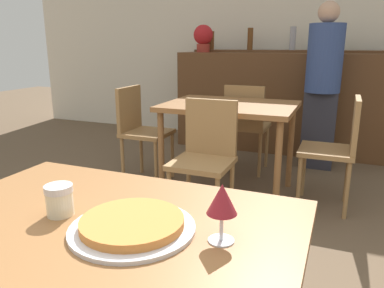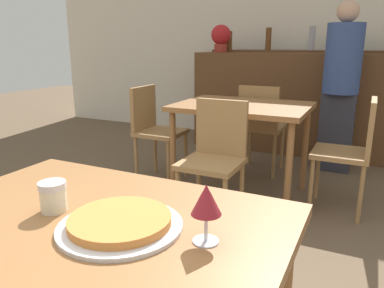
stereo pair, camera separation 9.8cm
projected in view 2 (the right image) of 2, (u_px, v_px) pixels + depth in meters
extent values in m
cube|color=silver|center=(317.00, 31.00, 4.60)|extent=(8.00, 0.05, 2.80)
cube|color=brown|center=(96.00, 224.00, 1.11)|extent=(1.13, 0.76, 0.04)
cylinder|color=brown|center=(59.00, 247.00, 1.70)|extent=(0.05, 0.05, 0.71)
cube|color=brown|center=(243.00, 107.00, 3.05)|extent=(1.05, 0.80, 0.04)
cylinder|color=brown|center=(173.00, 156.00, 3.05)|extent=(0.05, 0.05, 0.74)
cylinder|color=brown|center=(288.00, 172.00, 2.65)|extent=(0.05, 0.05, 0.74)
cylinder|color=brown|center=(206.00, 138.00, 3.64)|extent=(0.05, 0.05, 0.74)
cylinder|color=brown|center=(305.00, 149.00, 3.24)|extent=(0.05, 0.05, 0.74)
cube|color=brown|center=(305.00, 104.00, 4.37)|extent=(2.60, 0.56, 1.15)
cube|color=brown|center=(311.00, 51.00, 4.34)|extent=(2.39, 0.24, 0.03)
cylinder|color=#5B3314|center=(229.00, 40.00, 4.73)|extent=(0.08, 0.08, 0.23)
cylinder|color=#5B3314|center=(268.00, 39.00, 4.52)|extent=(0.07, 0.07, 0.26)
cylinder|color=#9999A3|center=(312.00, 38.00, 4.30)|extent=(0.07, 0.07, 0.27)
cylinder|color=#1E5123|center=(360.00, 39.00, 4.09)|extent=(0.09, 0.09, 0.23)
cube|color=olive|center=(211.00, 164.00, 2.56)|extent=(0.40, 0.40, 0.04)
cube|color=olive|center=(221.00, 127.00, 2.66)|extent=(0.38, 0.04, 0.40)
cylinder|color=olive|center=(178.00, 200.00, 2.54)|extent=(0.03, 0.03, 0.44)
cylinder|color=olive|center=(225.00, 210.00, 2.40)|extent=(0.03, 0.03, 0.44)
cylinder|color=olive|center=(199.00, 184.00, 2.84)|extent=(0.03, 0.03, 0.44)
cylinder|color=olive|center=(241.00, 192.00, 2.70)|extent=(0.03, 0.03, 0.44)
cube|color=olive|center=(262.00, 127.00, 3.69)|extent=(0.40, 0.40, 0.04)
cube|color=olive|center=(258.00, 108.00, 3.47)|extent=(0.38, 0.04, 0.40)
cylinder|color=olive|center=(282.00, 148.00, 3.83)|extent=(0.03, 0.03, 0.44)
cylinder|color=olive|center=(250.00, 144.00, 3.97)|extent=(0.03, 0.03, 0.44)
cylinder|color=olive|center=(274.00, 157.00, 3.53)|extent=(0.03, 0.03, 0.44)
cylinder|color=olive|center=(240.00, 152.00, 3.67)|extent=(0.03, 0.03, 0.44)
cube|color=olive|center=(161.00, 133.00, 3.45)|extent=(0.40, 0.40, 0.04)
cube|color=olive|center=(143.00, 108.00, 3.47)|extent=(0.04, 0.38, 0.40)
cylinder|color=olive|center=(168.00, 165.00, 3.29)|extent=(0.03, 0.03, 0.44)
cylinder|color=olive|center=(186.00, 155.00, 3.59)|extent=(0.03, 0.03, 0.44)
cylinder|color=olive|center=(136.00, 160.00, 3.43)|extent=(0.03, 0.03, 0.44)
cylinder|color=olive|center=(155.00, 151.00, 3.73)|extent=(0.03, 0.03, 0.44)
cube|color=olive|center=(341.00, 153.00, 2.80)|extent=(0.40, 0.40, 0.04)
cube|color=olive|center=(371.00, 127.00, 2.66)|extent=(0.04, 0.38, 0.40)
cylinder|color=olive|center=(317.00, 173.00, 3.08)|extent=(0.03, 0.03, 0.44)
cylinder|color=olive|center=(311.00, 187.00, 2.78)|extent=(0.03, 0.03, 0.44)
cylinder|color=olive|center=(362.00, 180.00, 2.93)|extent=(0.03, 0.03, 0.44)
cylinder|color=olive|center=(361.00, 195.00, 2.64)|extent=(0.03, 0.03, 0.44)
cylinder|color=silver|center=(120.00, 226.00, 1.04)|extent=(0.35, 0.35, 0.01)
cylinder|color=#CC7A38|center=(120.00, 220.00, 1.04)|extent=(0.29, 0.29, 0.02)
cylinder|color=beige|center=(53.00, 200.00, 1.15)|extent=(0.08, 0.08, 0.07)
cylinder|color=silver|center=(52.00, 185.00, 1.13)|extent=(0.08, 0.08, 0.02)
cube|color=#2D2D38|center=(336.00, 132.00, 3.74)|extent=(0.32, 0.18, 0.79)
cylinder|color=#33477F|center=(343.00, 59.00, 3.55)|extent=(0.34, 0.34, 0.65)
sphere|color=tan|center=(348.00, 11.00, 3.44)|extent=(0.20, 0.20, 0.20)
cylinder|color=silver|center=(206.00, 241.00, 0.97)|extent=(0.07, 0.07, 0.00)
cylinder|color=silver|center=(206.00, 227.00, 0.96)|extent=(0.01, 0.01, 0.07)
cone|color=maroon|center=(206.00, 199.00, 0.94)|extent=(0.08, 0.08, 0.08)
cylinder|color=maroon|center=(221.00, 48.00, 4.61)|extent=(0.16, 0.16, 0.10)
sphere|color=red|center=(221.00, 35.00, 4.57)|extent=(0.24, 0.24, 0.24)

